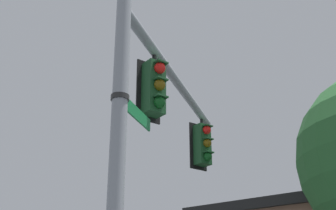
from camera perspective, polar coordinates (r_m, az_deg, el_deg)
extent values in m
cylinder|color=gray|center=(6.71, -6.37, -9.13)|extent=(0.25, 0.25, 6.79)
cylinder|color=gray|center=(10.19, 0.93, 3.06)|extent=(4.79, 3.31, 0.19)
cylinder|color=black|center=(8.96, -1.73, 5.61)|extent=(0.08, 0.08, 0.18)
cube|color=#194723|center=(8.68, -1.77, 2.05)|extent=(0.36, 0.30, 1.05)
sphere|color=red|center=(8.70, -1.02, 4.55)|extent=(0.22, 0.22, 0.22)
cube|color=#194723|center=(8.73, -0.93, 5.18)|extent=(0.24, 0.20, 0.03)
sphere|color=brown|center=(8.55, -1.03, 2.47)|extent=(0.22, 0.22, 0.22)
cube|color=#194723|center=(8.57, -0.95, 3.12)|extent=(0.24, 0.20, 0.03)
sphere|color=#0F4C19|center=(8.40, -1.05, 0.32)|extent=(0.22, 0.22, 0.22)
cube|color=#194723|center=(8.43, -0.96, 0.98)|extent=(0.24, 0.20, 0.03)
cube|color=black|center=(8.81, -2.42, 1.67)|extent=(0.54, 0.03, 1.22)
cylinder|color=black|center=(12.07, 4.15, -2.15)|extent=(0.08, 0.08, 0.18)
cube|color=#194723|center=(11.87, 4.23, -4.92)|extent=(0.36, 0.30, 1.05)
sphere|color=red|center=(11.85, 4.79, -3.08)|extent=(0.22, 0.22, 0.22)
cube|color=#194723|center=(11.87, 4.84, -2.61)|extent=(0.24, 0.20, 0.03)
sphere|color=brown|center=(11.74, 4.84, -4.69)|extent=(0.22, 0.22, 0.22)
cube|color=#194723|center=(11.75, 4.89, -4.21)|extent=(0.24, 0.20, 0.03)
sphere|color=#0F4C19|center=(11.63, 4.90, -6.32)|extent=(0.22, 0.22, 0.22)
cube|color=#194723|center=(11.65, 4.95, -5.84)|extent=(0.24, 0.20, 0.03)
cube|color=black|center=(11.99, 3.70, -5.12)|extent=(0.54, 0.03, 1.22)
cube|color=#147238|center=(7.72, -3.78, -1.15)|extent=(0.96, 0.66, 0.22)
cube|color=white|center=(7.73, -3.84, -1.18)|extent=(0.94, 0.64, 0.04)
cylinder|color=#262626|center=(7.12, -5.93, 0.87)|extent=(0.29, 0.29, 0.08)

